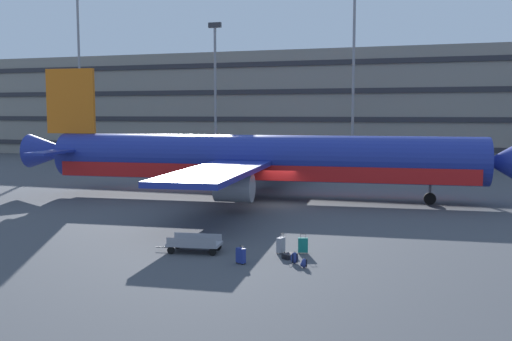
{
  "coord_description": "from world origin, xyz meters",
  "views": [
    {
      "loc": [
        11.24,
        -41.22,
        6.84
      ],
      "look_at": [
        -0.21,
        -4.66,
        3.0
      ],
      "focal_mm": 40.34,
      "sensor_mm": 36.0,
      "label": 1
    }
  ],
  "objects": [
    {
      "name": "ground_plane",
      "position": [
        0.0,
        0.0,
        0.0
      ],
      "size": [
        600.0,
        600.0,
        0.0
      ],
      "primitive_type": "plane",
      "color": "#424449"
    },
    {
      "name": "light_mast_far_left",
      "position": [
        -40.39,
        34.46,
        14.82
      ],
      "size": [
        1.8,
        0.5,
        26.15
      ],
      "color": "gray",
      "rests_on": "ground_plane"
    },
    {
      "name": "backpack_laid_flat",
      "position": [
        5.24,
        -16.19,
        0.25
      ],
      "size": [
        0.43,
        0.39,
        0.57
      ],
      "color": "navy",
      "rests_on": "ground_plane"
    },
    {
      "name": "baggage_cart",
      "position": [
        0.03,
        -15.59,
        0.43
      ],
      "size": [
        3.36,
        1.63,
        0.82
      ],
      "color": "gray",
      "rests_on": "ground_plane"
    },
    {
      "name": "backpack_purple",
      "position": [
        5.81,
        -16.79,
        0.2
      ],
      "size": [
        0.32,
        0.37,
        0.47
      ],
      "color": "navy",
      "rests_on": "ground_plane"
    },
    {
      "name": "light_mast_center_left",
      "position": [
        0.78,
        34.46,
        14.73
      ],
      "size": [
        1.8,
        0.5,
        25.97
      ],
      "color": "gray",
      "rests_on": "ground_plane"
    },
    {
      "name": "terminal_structure",
      "position": [
        0.0,
        47.49,
        7.94
      ],
      "size": [
        138.29,
        16.03,
        15.88
      ],
      "color": "gray",
      "rests_on": "ground_plane"
    },
    {
      "name": "airliner",
      "position": [
        -2.42,
        2.23,
        3.11
      ],
      "size": [
        40.21,
        32.6,
        10.56
      ],
      "color": "navy",
      "rests_on": "ground_plane"
    },
    {
      "name": "suitcase_scuffed",
      "position": [
        4.15,
        -14.52,
        0.41
      ],
      "size": [
        0.37,
        0.51,
        0.99
      ],
      "color": "gray",
      "rests_on": "ground_plane"
    },
    {
      "name": "light_mast_left",
      "position": [
        -18.44,
        34.46,
        11.3
      ],
      "size": [
        1.8,
        0.5,
        19.31
      ],
      "color": "gray",
      "rests_on": "ground_plane"
    },
    {
      "name": "suitcase_black",
      "position": [
        2.92,
        -16.98,
        0.39
      ],
      "size": [
        0.5,
        0.4,
        0.82
      ],
      "color": "navy",
      "rests_on": "ground_plane"
    },
    {
      "name": "suitcase_orange",
      "position": [
        5.19,
        -14.23,
        0.41
      ],
      "size": [
        0.51,
        0.34,
        0.98
      ],
      "color": "#147266",
      "rests_on": "ground_plane"
    },
    {
      "name": "suitcase_large",
      "position": [
        4.81,
        -15.4,
        0.12
      ],
      "size": [
        0.72,
        0.78,
        0.24
      ],
      "color": "black",
      "rests_on": "ground_plane"
    }
  ]
}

